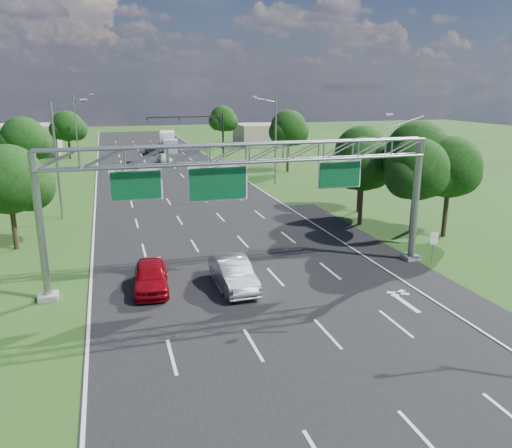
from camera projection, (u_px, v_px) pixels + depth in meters
name	position (u px, v px, depth m)	size (l,w,h in m)	color
ground	(193.00, 210.00, 46.67)	(220.00, 220.00, 0.00)	#284A16
road	(193.00, 210.00, 46.67)	(18.00, 180.00, 0.02)	black
road_flare	(378.00, 252.00, 34.71)	(3.00, 30.00, 0.02)	black
sign_gantry	(249.00, 163.00, 28.31)	(23.50, 1.00, 9.56)	gray
regulatory_sign	(434.00, 241.00, 32.13)	(0.60, 0.08, 2.10)	gray
traffic_signal	(201.00, 126.00, 79.71)	(12.21, 0.24, 7.00)	black
streetlight_l_near	(58.00, 155.00, 42.06)	(2.97, 0.22, 10.16)	gray
streetlight_l_far	(77.00, 126.00, 74.40)	(2.97, 0.22, 10.16)	gray
streetlight_r_mid	(274.00, 137.00, 57.56)	(2.97, 0.22, 10.16)	gray
tree_cluster_right	(400.00, 163.00, 39.37)	(9.91, 14.60, 8.68)	#2D2116
tree_verge_la	(10.00, 183.00, 34.20)	(5.76, 4.80, 7.40)	#2D2116
tree_verge_lb	(25.00, 141.00, 54.72)	(5.76, 4.80, 8.06)	#2D2116
tree_verge_lc	(68.00, 127.00, 78.76)	(5.76, 4.80, 7.62)	#2D2116
tree_verge_rd	(289.00, 130.00, 66.29)	(5.76, 4.80, 8.28)	#2D2116
tree_verge_re	(223.00, 120.00, 93.57)	(5.76, 4.80, 7.84)	#2D2116
building_left	(15.00, 140.00, 84.26)	(14.00, 10.00, 5.00)	gray
building_right	(267.00, 134.00, 100.82)	(12.00, 9.00, 4.00)	gray
red_coupe	(151.00, 276.00, 28.01)	(1.90, 4.73, 1.61)	maroon
silver_sedan	(233.00, 273.00, 28.36)	(1.79, 5.14, 1.69)	#A0A5AB
car_queue_a	(165.00, 159.00, 75.38)	(1.73, 4.26, 1.24)	white
car_queue_b	(150.00, 151.00, 85.09)	(1.87, 4.05, 1.13)	black
car_queue_c	(130.00, 166.00, 68.06)	(1.62, 4.03, 1.37)	black
car_queue_d	(216.00, 173.00, 62.49)	(1.44, 4.14, 1.36)	silver
box_truck	(168.00, 142.00, 89.98)	(3.37, 9.13, 3.35)	silver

